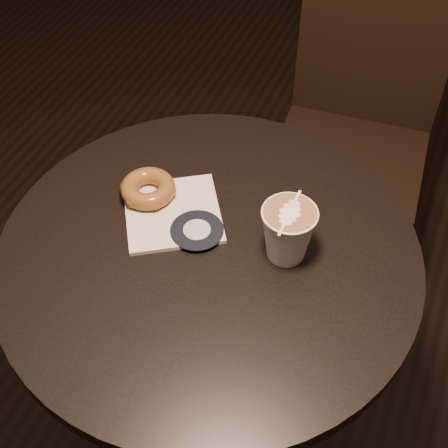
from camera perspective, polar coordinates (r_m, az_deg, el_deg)
The scene contains 5 objects.
cafe_table at distance 1.19m, azimuth -1.25°, elevation -8.33°, with size 0.70×0.70×0.75m.
chair at distance 1.67m, azimuth 12.35°, elevation 10.41°, with size 0.41×0.41×0.97m.
pastry_bag at distance 1.07m, azimuth -4.71°, elevation 1.02°, with size 0.16×0.16×0.01m, color silver.
doughnut at distance 1.09m, azimuth -6.96°, elevation 3.25°, with size 0.10×0.10×0.03m, color brown.
latte_cup at distance 0.99m, azimuth 5.84°, elevation -0.85°, with size 0.09×0.09×0.10m, color white, non-canonical shape.
Camera 1 is at (0.28, -0.59, 1.54)m, focal length 50.00 mm.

